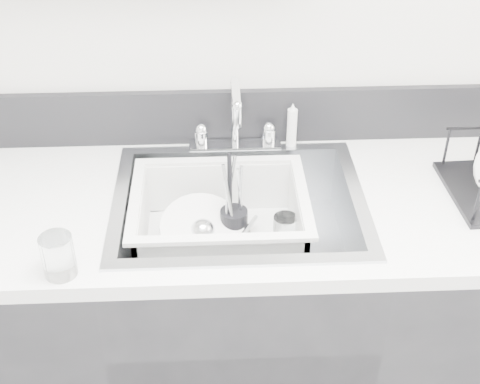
{
  "coord_description": "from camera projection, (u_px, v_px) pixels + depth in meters",
  "views": [
    {
      "loc": [
        -0.06,
        -0.19,
        1.91
      ],
      "look_at": [
        0.0,
        1.14,
        0.98
      ],
      "focal_mm": 50.0,
      "sensor_mm": 36.0,
      "label": 1
    }
  ],
  "objects": [
    {
      "name": "room_shell",
      "position": [
        278.0,
        29.0,
        0.6
      ],
      "size": [
        3.5,
        3.0,
        2.6
      ],
      "color": "silver",
      "rests_on": "ground"
    },
    {
      "name": "counter_run",
      "position": [
        239.0,
        327.0,
        1.96
      ],
      "size": [
        3.2,
        0.62,
        0.92
      ],
      "color": "black",
      "rests_on": "ground"
    },
    {
      "name": "backsplash",
      "position": [
        234.0,
        116.0,
        1.9
      ],
      "size": [
        3.2,
        0.02,
        0.16
      ],
      "primitive_type": "cube",
      "color": "black",
      "rests_on": "counter_run"
    },
    {
      "name": "sink",
      "position": [
        239.0,
        228.0,
        1.75
      ],
      "size": [
        0.64,
        0.52,
        0.2
      ],
      "primitive_type": null,
      "color": "silver",
      "rests_on": "counter_run"
    },
    {
      "name": "faucet",
      "position": [
        235.0,
        132.0,
        1.86
      ],
      "size": [
        0.26,
        0.18,
        0.23
      ],
      "color": "silver",
      "rests_on": "counter_run"
    },
    {
      "name": "side_sprayer",
      "position": [
        292.0,
        126.0,
        1.87
      ],
      "size": [
        0.03,
        0.03,
        0.14
      ],
      "primitive_type": "cylinder",
      "color": "silver",
      "rests_on": "counter_run"
    },
    {
      "name": "wash_tub",
      "position": [
        220.0,
        222.0,
        1.75
      ],
      "size": [
        0.5,
        0.42,
        0.18
      ],
      "primitive_type": null,
      "rotation": [
        0.0,
        0.0,
        0.11
      ],
      "color": "silver",
      "rests_on": "sink"
    },
    {
      "name": "plate_stack",
      "position": [
        206.0,
        238.0,
        1.77
      ],
      "size": [
        0.27,
        0.26,
        0.11
      ],
      "rotation": [
        0.0,
        0.0,
        0.02
      ],
      "color": "white",
      "rests_on": "wash_tub"
    },
    {
      "name": "utensil_cup",
      "position": [
        234.0,
        222.0,
        1.78
      ],
      "size": [
        0.07,
        0.07,
        0.25
      ],
      "rotation": [
        0.0,
        0.0,
        -0.11
      ],
      "color": "black",
      "rests_on": "wash_tub"
    },
    {
      "name": "ladle",
      "position": [
        226.0,
        241.0,
        1.75
      ],
      "size": [
        0.27,
        0.18,
        0.07
      ],
      "primitive_type": null,
      "rotation": [
        0.0,
        0.0,
        -0.37
      ],
      "color": "silver",
      "rests_on": "wash_tub"
    },
    {
      "name": "tumbler_in_tub",
      "position": [
        285.0,
        231.0,
        1.77
      ],
      "size": [
        0.08,
        0.08,
        0.09
      ],
      "primitive_type": "cylinder",
      "rotation": [
        0.0,
        0.0,
        0.34
      ],
      "color": "white",
      "rests_on": "wash_tub"
    },
    {
      "name": "tumbler_counter",
      "position": [
        58.0,
        256.0,
        1.44
      ],
      "size": [
        0.08,
        0.08,
        0.1
      ],
      "primitive_type": "cylinder",
      "rotation": [
        0.0,
        0.0,
        -0.12
      ],
      "color": "white",
      "rests_on": "counter_run"
    },
    {
      "name": "bowl_small",
      "position": [
        276.0,
        260.0,
        1.72
      ],
      "size": [
        0.1,
        0.1,
        0.03
      ],
      "primitive_type": "imported",
      "rotation": [
        0.0,
        0.0,
        -0.05
      ],
      "color": "white",
      "rests_on": "wash_tub"
    }
  ]
}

